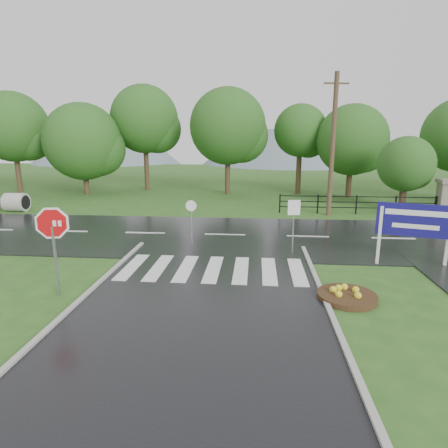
{
  "coord_description": "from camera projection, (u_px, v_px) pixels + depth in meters",
  "views": [
    {
      "loc": [
        1.49,
        -7.69,
        4.67
      ],
      "look_at": [
        0.3,
        6.0,
        1.5
      ],
      "focal_mm": 30.0,
      "sensor_mm": 36.0,
      "label": 1
    }
  ],
  "objects": [
    {
      "name": "reg_sign_small",
      "position": [
        294.0,
        216.0,
        15.07
      ],
      "size": [
        0.5,
        0.08,
        2.25
      ],
      "color": "#939399",
      "rests_on": "ground"
    },
    {
      "name": "fence_west",
      "position": [
        356.0,
        203.0,
        23.36
      ],
      "size": [
        9.58,
        0.08,
        1.2
      ],
      "color": "black",
      "rests_on": "ground"
    },
    {
      "name": "crosswalk",
      "position": [
        213.0,
        269.0,
        13.48
      ],
      "size": [
        6.5,
        2.8,
        0.02
      ],
      "color": "silver",
      "rests_on": "ground"
    },
    {
      "name": "treeline",
      "position": [
        250.0,
        194.0,
        31.85
      ],
      "size": [
        83.2,
        5.2,
        10.0
      ],
      "color": "#215219",
      "rests_on": "ground"
    },
    {
      "name": "utility_pole_east",
      "position": [
        333.0,
        145.0,
        22.23
      ],
      "size": [
        1.48,
        0.36,
        8.38
      ],
      "color": "#473523",
      "rests_on": "ground"
    },
    {
      "name": "entrance_tree_left",
      "position": [
        406.0,
        164.0,
        24.02
      ],
      "size": [
        3.54,
        3.54,
        4.81
      ],
      "color": "#3D2B1C",
      "rests_on": "ground"
    },
    {
      "name": "pillar_west",
      "position": [
        445.0,
        197.0,
        22.81
      ],
      "size": [
        1.0,
        1.0,
        2.24
      ],
      "color": "gray",
      "rests_on": "ground"
    },
    {
      "name": "flower_bed",
      "position": [
        347.0,
        295.0,
        11.05
      ],
      "size": [
        1.73,
        1.73,
        0.35
      ],
      "color": "#332111",
      "rests_on": "ground"
    },
    {
      "name": "stop_sign",
      "position": [
        53.0,
        232.0,
        10.88
      ],
      "size": [
        1.25,
        0.36,
        2.91
      ],
      "color": "#939399",
      "rests_on": "ground"
    },
    {
      "name": "estate_billboard",
      "position": [
        415.0,
        224.0,
        13.69
      ],
      "size": [
        2.59,
        0.84,
        2.34
      ],
      "color": "silver",
      "rests_on": "ground"
    },
    {
      "name": "hills",
      "position": [
        265.0,
        241.0,
        74.94
      ],
      "size": [
        102.0,
        48.0,
        48.0
      ],
      "color": "slate",
      "rests_on": "ground"
    },
    {
      "name": "main_road",
      "position": [
        225.0,
        235.0,
        18.35
      ],
      "size": [
        90.0,
        8.0,
        0.04
      ],
      "primitive_type": "cube",
      "color": "black",
      "rests_on": "ground"
    },
    {
      "name": "reg_sign_round",
      "position": [
        191.0,
        217.0,
        16.27
      ],
      "size": [
        0.48,
        0.07,
        2.05
      ],
      "color": "#939399",
      "rests_on": "ground"
    },
    {
      "name": "ground",
      "position": [
        189.0,
        345.0,
        8.64
      ],
      "size": [
        120.0,
        120.0,
        0.0
      ],
      "primitive_type": "plane",
      "color": "#2C581D",
      "rests_on": "ground"
    }
  ]
}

